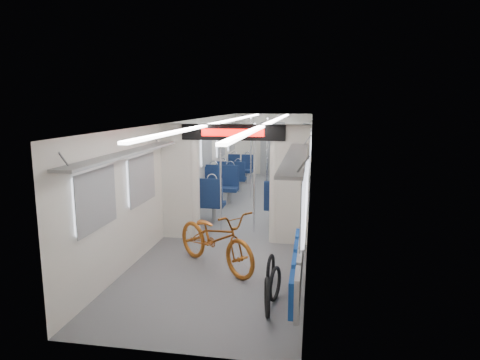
{
  "coord_description": "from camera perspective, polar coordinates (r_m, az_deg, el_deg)",
  "views": [
    {
      "loc": [
        1.5,
        -10.09,
        2.71
      ],
      "look_at": [
        -0.01,
        -1.25,
        1.08
      ],
      "focal_mm": 32.0,
      "sensor_mm": 36.0,
      "label": 1
    }
  ],
  "objects": [
    {
      "name": "seat_bay_far_left",
      "position": [
        13.88,
        -0.53,
        1.23
      ],
      "size": [
        0.88,
        1.93,
        1.06
      ],
      "color": "#0E1C3E",
      "rests_on": "ground"
    },
    {
      "name": "carriage",
      "position": [
        10.01,
        1.0,
        3.35
      ],
      "size": [
        12.0,
        12.02,
        2.31
      ],
      "color": "#515456",
      "rests_on": "ground"
    },
    {
      "name": "bicycle",
      "position": [
        7.12,
        -3.28,
        -7.74
      ],
      "size": [
        1.91,
        1.74,
        1.01
      ],
      "primitive_type": "imported",
      "rotation": [
        0.0,
        0.0,
        0.88
      ],
      "color": "#9C5116",
      "rests_on": "ground"
    },
    {
      "name": "seat_bay_far_right",
      "position": [
        13.91,
        7.25,
        1.32
      ],
      "size": [
        0.94,
        2.21,
        1.14
      ],
      "color": "#0E1C3E",
      "rests_on": "ground"
    },
    {
      "name": "bike_hoop_b",
      "position": [
        6.1,
        4.67,
        -13.83
      ],
      "size": [
        0.15,
        0.49,
        0.49
      ],
      "primitive_type": "torus",
      "rotation": [
        1.57,
        0.0,
        1.37
      ],
      "color": "black",
      "rests_on": "ground"
    },
    {
      "name": "seat_bay_near_right",
      "position": [
        10.46,
        6.39,
        -1.67
      ],
      "size": [
        0.93,
        2.15,
        1.12
      ],
      "color": "#0E1C3E",
      "rests_on": "ground"
    },
    {
      "name": "seat_bay_near_left",
      "position": [
        10.73,
        -3.62,
        -1.26
      ],
      "size": [
        0.94,
        2.23,
        1.15
      ],
      "color": "#0E1C3E",
      "rests_on": "ground"
    },
    {
      "name": "stanchion_far_right",
      "position": [
        11.83,
        3.62,
        2.7
      ],
      "size": [
        0.04,
        0.04,
        2.3
      ],
      "primitive_type": "cylinder",
      "color": "silver",
      "rests_on": "ground"
    },
    {
      "name": "flip_bench",
      "position": [
        5.78,
        7.69,
        -11.43
      ],
      "size": [
        0.12,
        2.11,
        0.52
      ],
      "color": "gray",
      "rests_on": "carriage"
    },
    {
      "name": "stanchion_near_left",
      "position": [
        8.97,
        -2.58,
        0.27
      ],
      "size": [
        0.04,
        0.04,
        2.3
      ],
      "primitive_type": "cylinder",
      "color": "silver",
      "rests_on": "ground"
    },
    {
      "name": "bike_hoop_a",
      "position": [
        5.67,
        3.63,
        -15.58
      ],
      "size": [
        0.14,
        0.52,
        0.52
      ],
      "primitive_type": "torus",
      "rotation": [
        1.57,
        0.0,
        1.74
      ],
      "color": "black",
      "rests_on": "ground"
    },
    {
      "name": "bike_hoop_c",
      "position": [
        6.61,
        4.11,
        -11.97
      ],
      "size": [
        0.1,
        0.47,
        0.46
      ],
      "primitive_type": "torus",
      "rotation": [
        1.57,
        0.0,
        1.46
      ],
      "color": "black",
      "rests_on": "ground"
    },
    {
      "name": "stanchion_near_right",
      "position": [
        8.87,
        1.9,
        0.16
      ],
      "size": [
        0.04,
        0.04,
        2.3
      ],
      "primitive_type": "cylinder",
      "color": "silver",
      "rests_on": "ground"
    },
    {
      "name": "stanchion_far_left",
      "position": [
        12.16,
        1.46,
        2.92
      ],
      "size": [
        0.04,
        0.04,
        2.3
      ],
      "primitive_type": "cylinder",
      "color": "silver",
      "rests_on": "ground"
    }
  ]
}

